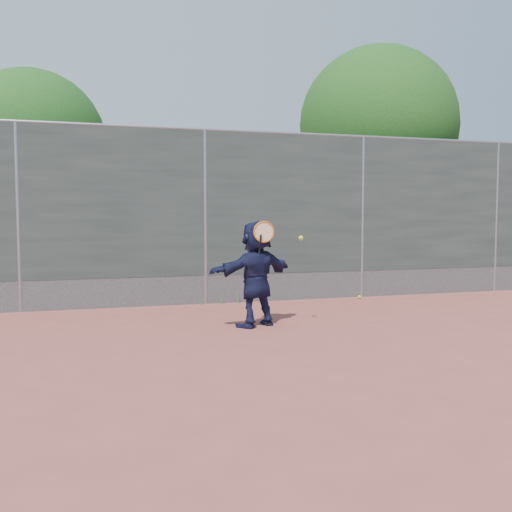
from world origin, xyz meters
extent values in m
plane|color=#9E4C42|center=(0.00, 0.00, 0.00)|extent=(80.00, 80.00, 0.00)
imported|color=#15193A|center=(0.26, 1.31, 0.73)|extent=(1.42, 0.92, 1.46)
sphere|color=#ACD42F|center=(2.84, 3.26, 0.03)|extent=(0.07, 0.07, 0.07)
cube|color=#38423D|center=(0.00, 3.50, 1.75)|extent=(20.00, 0.04, 2.50)
cube|color=slate|center=(0.00, 3.50, 0.25)|extent=(20.00, 0.03, 0.50)
cylinder|color=gray|center=(0.00, 3.50, 3.00)|extent=(20.00, 0.05, 0.05)
cylinder|color=gray|center=(-3.00, 3.50, 1.50)|extent=(0.06, 0.06, 3.00)
cylinder|color=gray|center=(0.00, 3.50, 1.50)|extent=(0.06, 0.06, 3.00)
cylinder|color=gray|center=(3.00, 3.50, 1.50)|extent=(0.06, 0.06, 3.00)
cylinder|color=gray|center=(6.00, 3.50, 1.50)|extent=(0.06, 0.06, 3.00)
torus|color=#CD6413|center=(0.31, 1.11, 1.31)|extent=(0.29, 0.02, 0.29)
cylinder|color=beige|center=(0.31, 1.11, 1.31)|extent=(0.25, 0.01, 0.25)
cylinder|color=black|center=(0.26, 1.13, 1.11)|extent=(0.03, 0.13, 0.33)
sphere|color=#ACD42F|center=(0.85, 1.13, 1.22)|extent=(0.07, 0.07, 0.07)
cylinder|color=#382314|center=(4.50, 5.70, 1.30)|extent=(0.28, 0.28, 2.60)
sphere|color=#23561C|center=(4.50, 5.70, 3.59)|extent=(3.60, 3.60, 3.60)
sphere|color=#23561C|center=(5.22, 5.90, 3.23)|extent=(2.52, 2.52, 2.52)
cylinder|color=#382314|center=(-3.00, 6.50, 1.10)|extent=(0.28, 0.28, 2.20)
sphere|color=#23561C|center=(-3.00, 6.50, 3.03)|extent=(3.00, 3.00, 3.00)
sphere|color=#23561C|center=(-2.40, 6.70, 2.73)|extent=(2.10, 2.10, 2.10)
cone|color=#387226|center=(0.25, 3.38, 0.13)|extent=(0.03, 0.03, 0.26)
cone|color=#387226|center=(0.55, 3.40, 0.15)|extent=(0.03, 0.03, 0.30)
cone|color=#387226|center=(-0.10, 3.36, 0.11)|extent=(0.03, 0.03, 0.22)
camera|label=1|loc=(-1.99, -6.18, 1.52)|focal=40.00mm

